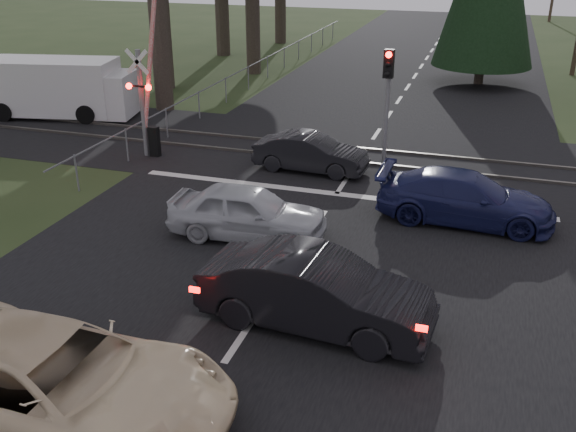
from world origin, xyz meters
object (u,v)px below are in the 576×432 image
at_px(crossing_signal, 148,100).
at_px(white_van, 63,88).
at_px(dark_hatchback, 316,292).
at_px(dark_car_far, 311,153).
at_px(traffic_signal_center, 387,90).
at_px(silver_car, 248,212).
at_px(blue_sedan, 465,198).
at_px(cream_coupe, 53,383).

xyz_separation_m(crossing_signal, white_van, (-6.30, 3.81, -0.80)).
xyz_separation_m(dark_hatchback, dark_car_far, (-2.65, 9.01, -0.16)).
height_order(traffic_signal_center, silver_car, traffic_signal_center).
bearing_deg(dark_hatchback, white_van, 53.94).
bearing_deg(dark_hatchback, silver_car, 43.03).
relative_size(blue_sedan, white_van, 0.73).
distance_m(crossing_signal, blue_sedan, 11.50).
distance_m(crossing_signal, cream_coupe, 14.00).
height_order(silver_car, dark_car_far, silver_car).
bearing_deg(white_van, dark_car_far, -27.95).
relative_size(traffic_signal_center, blue_sedan, 0.84).
bearing_deg(cream_coupe, silver_car, -2.22).
bearing_deg(cream_coupe, traffic_signal_center, -11.14).
bearing_deg(crossing_signal, dark_car_far, 2.16).
distance_m(traffic_signal_center, cream_coupe, 14.24).
height_order(crossing_signal, blue_sedan, crossing_signal).
height_order(dark_hatchback, dark_car_far, dark_hatchback).
bearing_deg(silver_car, traffic_signal_center, -25.40).
relative_size(dark_hatchback, silver_car, 1.14).
distance_m(traffic_signal_center, silver_car, 6.98).
distance_m(traffic_signal_center, white_van, 14.95).
height_order(crossing_signal, silver_car, crossing_signal).
xyz_separation_m(silver_car, dark_car_far, (0.18, 5.50, -0.08)).
bearing_deg(crossing_signal, traffic_signal_center, 6.15).
relative_size(cream_coupe, white_van, 0.90).
relative_size(traffic_signal_center, cream_coupe, 0.68).
bearing_deg(dark_hatchback, crossing_signal, 48.50).
distance_m(silver_car, blue_sedan, 6.08).
bearing_deg(white_van, dark_hatchback, -51.87).
bearing_deg(dark_car_far, traffic_signal_center, -70.59).
xyz_separation_m(cream_coupe, dark_car_far, (0.61, 13.12, -0.20)).
relative_size(crossing_signal, dark_hatchback, 1.46).
bearing_deg(cream_coupe, blue_sedan, -28.27).
height_order(dark_hatchback, blue_sedan, dark_hatchback).
bearing_deg(crossing_signal, dark_hatchback, -45.72).
bearing_deg(blue_sedan, silver_car, 118.66).
height_order(crossing_signal, dark_hatchback, crossing_signal).
xyz_separation_m(silver_car, white_van, (-12.04, 9.08, 0.54)).
bearing_deg(cream_coupe, dark_car_far, -1.67).
relative_size(cream_coupe, dark_hatchback, 1.26).
distance_m(dark_car_far, white_van, 12.75).
bearing_deg(dark_car_far, crossing_signal, 95.75).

